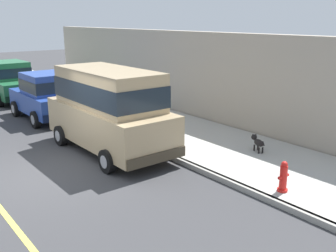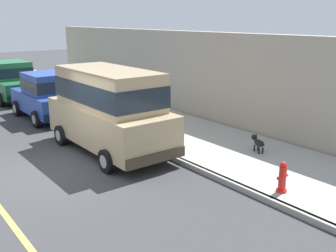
{
  "view_description": "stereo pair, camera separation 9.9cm",
  "coord_description": "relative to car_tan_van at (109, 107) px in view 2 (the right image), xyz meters",
  "views": [
    {
      "loc": [
        -3.46,
        -9.44,
        3.95
      ],
      "look_at": [
        3.46,
        -0.65,
        0.85
      ],
      "focal_mm": 41.6,
      "sensor_mm": 36.0,
      "label": 1
    },
    {
      "loc": [
        -3.38,
        -9.5,
        3.95
      ],
      "look_at": [
        3.46,
        -0.65,
        0.85
      ],
      "focal_mm": 41.6,
      "sensor_mm": 36.0,
      "label": 2
    }
  ],
  "objects": [
    {
      "name": "ground_plane",
      "position": [
        -2.19,
        -0.61,
        -1.39
      ],
      "size": [
        80.0,
        80.0,
        0.0
      ],
      "primitive_type": "plane",
      "color": "#38383A"
    },
    {
      "name": "curb",
      "position": [
        1.01,
        -0.61,
        -1.32
      ],
      "size": [
        0.16,
        64.0,
        0.14
      ],
      "primitive_type": "cube",
      "color": "gray",
      "rests_on": "ground"
    },
    {
      "name": "sidewalk",
      "position": [
        2.81,
        -0.61,
        -1.32
      ],
      "size": [
        3.6,
        64.0,
        0.14
      ],
      "primitive_type": "cube",
      "color": "#A8A59E",
      "rests_on": "ground"
    },
    {
      "name": "car_tan_van",
      "position": [
        0.0,
        0.0,
        0.0
      ],
      "size": [
        2.15,
        4.91,
        2.52
      ],
      "color": "tan",
      "rests_on": "ground"
    },
    {
      "name": "car_blue_hatchback",
      "position": [
        0.0,
        5.06,
        -0.42
      ],
      "size": [
        1.97,
        3.81,
        1.88
      ],
      "color": "#28479E",
      "rests_on": "ground"
    },
    {
      "name": "car_green_sedan",
      "position": [
        0.01,
        9.94,
        -0.41
      ],
      "size": [
        2.07,
        4.62,
        1.92
      ],
      "color": "#23663D",
      "rests_on": "ground"
    },
    {
      "name": "dog_black",
      "position": [
        3.21,
        -3.09,
        -0.97
      ],
      "size": [
        0.37,
        0.72,
        0.49
      ],
      "color": "black",
      "rests_on": "sidewalk"
    },
    {
      "name": "fire_hydrant",
      "position": [
        1.46,
        -5.24,
        -0.92
      ],
      "size": [
        0.34,
        0.24,
        0.72
      ],
      "color": "red",
      "rests_on": "sidewalk"
    },
    {
      "name": "building_facade",
      "position": [
        4.91,
        3.6,
        0.34
      ],
      "size": [
        0.5,
        20.0,
        3.46
      ],
      "primitive_type": "cube",
      "color": "#9E9384",
      "rests_on": "ground"
    }
  ]
}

